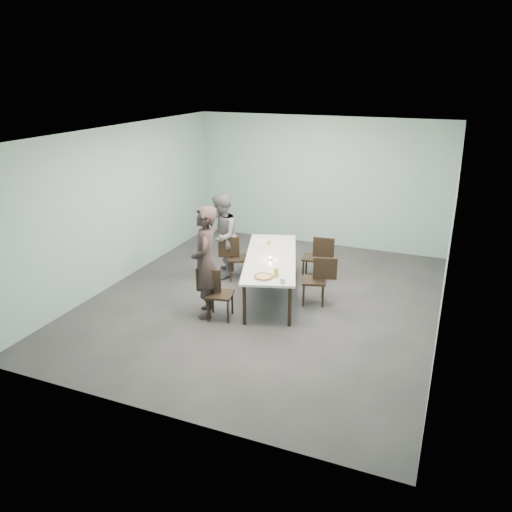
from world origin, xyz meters
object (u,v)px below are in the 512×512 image
at_px(side_plate, 276,267).
at_px(beer_glass, 276,273).
at_px(tealight, 270,259).
at_px(chair_near_left, 215,290).
at_px(amber_tumbler, 269,242).
at_px(chair_far_right, 318,255).
at_px(diner_near, 205,262).
at_px(chair_far_left, 234,255).
at_px(diner_far, 221,236).
at_px(water_tumbler, 282,281).
at_px(pizza, 264,277).
at_px(table, 271,260).
at_px(chair_near_right, 318,277).

relative_size(side_plate, beer_glass, 1.20).
xyz_separation_m(side_plate, tealight, (-0.23, 0.31, 0.02)).
relative_size(chair_near_left, amber_tumbler, 10.88).
distance_m(chair_far_right, diner_near, 2.64).
bearing_deg(chair_far_right, beer_glass, 78.59).
bearing_deg(chair_far_left, diner_near, -109.07).
xyz_separation_m(diner_far, water_tumbler, (1.82, -1.52, -0.05)).
bearing_deg(diner_far, diner_near, -0.90).
height_order(diner_far, pizza, diner_far).
xyz_separation_m(side_plate, beer_glass, (0.14, -0.40, 0.07)).
xyz_separation_m(diner_near, water_tumbler, (1.32, 0.11, -0.16)).
relative_size(beer_glass, amber_tumbler, 1.88).
xyz_separation_m(diner_near, diner_far, (-0.50, 1.63, -0.11)).
xyz_separation_m(chair_far_left, pizza, (1.17, -1.41, 0.27)).
bearing_deg(chair_near_left, water_tumbler, -4.49).
xyz_separation_m(chair_near_left, side_plate, (0.80, 0.77, 0.25)).
height_order(diner_near, tealight, diner_near).
height_order(chair_far_left, pizza, chair_far_left).
height_order(side_plate, water_tumbler, water_tumbler).
xyz_separation_m(table, side_plate, (0.27, -0.45, 0.06)).
height_order(chair_far_left, diner_near, diner_near).
relative_size(diner_near, side_plate, 10.62).
xyz_separation_m(pizza, tealight, (-0.20, 0.82, 0.00)).
bearing_deg(pizza, side_plate, 86.69).
height_order(pizza, water_tumbler, water_tumbler).
bearing_deg(chair_far_left, chair_far_right, -4.16).
relative_size(chair_near_right, amber_tumbler, 10.88).
distance_m(chair_far_left, pizza, 1.85).
height_order(chair_near_right, chair_far_right, same).
distance_m(chair_near_left, water_tumbler, 1.18).
bearing_deg(table, diner_near, -121.63).
relative_size(chair_near_right, beer_glass, 5.80).
bearing_deg(amber_tumbler, chair_far_right, 26.29).
xyz_separation_m(chair_near_left, diner_near, (-0.19, 0.05, 0.45)).
relative_size(table, tealight, 49.12).
bearing_deg(water_tumbler, beer_glass, 130.47).
height_order(chair_far_left, beer_glass, beer_glass).
relative_size(chair_near_right, water_tumbler, 9.67).
bearing_deg(beer_glass, chair_far_left, 136.22).
bearing_deg(chair_near_right, pizza, 38.48).
height_order(tealight, amber_tumbler, amber_tumbler).
bearing_deg(chair_far_right, chair_far_left, 16.38).
distance_m(diner_near, beer_glass, 1.19).
bearing_deg(diner_near, pizza, 77.44).
bearing_deg(chair_far_right, pizza, 74.10).
distance_m(diner_near, diner_far, 1.71).
relative_size(diner_near, water_tumbler, 21.24).
relative_size(chair_far_left, diner_near, 0.46).
xyz_separation_m(diner_far, beer_glass, (1.64, -1.30, -0.02)).
xyz_separation_m(table, chair_near_left, (-0.53, -1.23, -0.19)).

